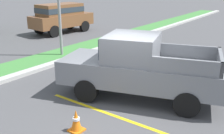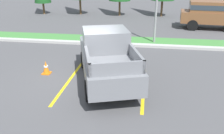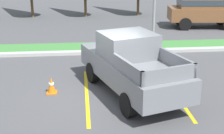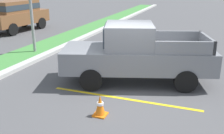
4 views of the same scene
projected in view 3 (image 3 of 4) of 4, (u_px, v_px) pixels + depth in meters
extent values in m
plane|color=#4C4C4F|center=(107.00, 94.00, 11.62)|extent=(120.00, 120.00, 0.00)
cube|color=yellow|center=(87.00, 94.00, 11.60)|extent=(0.12, 4.80, 0.01)
cube|color=yellow|center=(174.00, 91.00, 11.88)|extent=(0.12, 4.80, 0.01)
cube|color=#B2B2AD|center=(98.00, 52.00, 16.30)|extent=(56.00, 0.40, 0.15)
cube|color=#42843D|center=(97.00, 47.00, 17.35)|extent=(56.00, 1.80, 0.06)
cylinder|color=black|center=(93.00, 72.00, 12.64)|extent=(0.50, 0.81, 0.76)
cylinder|color=black|center=(133.00, 67.00, 13.28)|extent=(0.50, 0.81, 0.76)
cylinder|color=black|center=(129.00, 105.00, 9.95)|extent=(0.50, 0.81, 0.76)
cylinder|color=black|center=(177.00, 96.00, 10.59)|extent=(0.50, 0.81, 0.76)
cube|color=slate|center=(131.00, 69.00, 11.45)|extent=(3.41, 5.53, 0.76)
cube|color=slate|center=(128.00, 45.00, 11.45)|extent=(2.17, 2.06, 0.84)
cube|color=#2D3842|center=(118.00, 38.00, 12.15)|extent=(1.56, 0.56, 0.63)
cube|color=slate|center=(128.00, 69.00, 9.68)|extent=(0.68, 1.84, 0.44)
cube|color=slate|center=(177.00, 62.00, 10.32)|extent=(0.68, 1.84, 0.44)
cube|color=slate|center=(169.00, 75.00, 9.22)|extent=(1.74, 0.65, 0.44)
cube|color=silver|center=(104.00, 56.00, 13.75)|extent=(1.77, 0.71, 0.28)
cylinder|color=black|center=(221.00, 19.00, 22.73)|extent=(0.82, 0.33, 0.80)
cylinder|color=black|center=(180.00, 19.00, 22.73)|extent=(0.82, 0.33, 0.80)
cylinder|color=black|center=(185.00, 24.00, 21.13)|extent=(0.82, 0.33, 0.80)
cube|color=brown|center=(204.00, 14.00, 21.76)|extent=(4.75, 2.27, 0.84)
cube|color=brown|center=(203.00, 1.00, 21.50)|extent=(3.25, 1.97, 0.76)
cube|color=#2D3842|center=(203.00, 2.00, 21.51)|extent=(3.29, 2.01, 0.36)
cylinder|color=brown|center=(32.00, 7.00, 25.39)|extent=(0.20, 0.20, 1.55)
cylinder|color=brown|center=(85.00, 7.00, 25.62)|extent=(0.20, 0.20, 1.46)
cylinder|color=brown|center=(138.00, 5.00, 26.13)|extent=(0.20, 0.20, 1.57)
cube|color=orange|center=(52.00, 92.00, 11.73)|extent=(0.36, 0.36, 0.04)
cone|color=orange|center=(51.00, 85.00, 11.64)|extent=(0.28, 0.28, 0.56)
cylinder|color=white|center=(51.00, 84.00, 11.63)|extent=(0.19, 0.19, 0.07)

